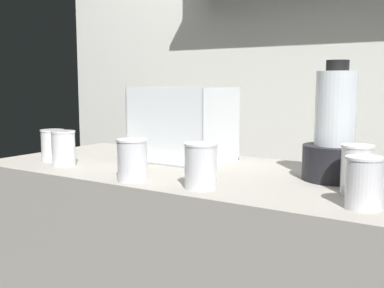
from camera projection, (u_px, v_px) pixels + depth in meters
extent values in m
cube|color=silver|center=(284.00, 66.00, 2.11)|extent=(2.60, 0.04, 2.50)
cube|color=white|center=(183.00, 160.00, 1.67)|extent=(0.32, 0.25, 0.01)
cube|color=white|center=(163.00, 127.00, 1.55)|extent=(0.32, 0.01, 0.26)
cube|color=white|center=(201.00, 122.00, 1.75)|extent=(0.32, 0.01, 0.26)
cube|color=white|center=(148.00, 122.00, 1.74)|extent=(0.01, 0.25, 0.26)
cube|color=white|center=(222.00, 126.00, 1.57)|extent=(0.01, 0.25, 0.26)
cone|color=orange|center=(186.00, 155.00, 1.66)|extent=(0.13, 0.13, 0.03)
cone|color=orange|center=(183.00, 155.00, 1.65)|extent=(0.14, 0.15, 0.03)
cone|color=orange|center=(186.00, 154.00, 1.68)|extent=(0.11, 0.15, 0.03)
cone|color=orange|center=(199.00, 155.00, 1.65)|extent=(0.07, 0.16, 0.03)
cone|color=orange|center=(189.00, 146.00, 1.65)|extent=(0.10, 0.19, 0.03)
cone|color=orange|center=(194.00, 146.00, 1.62)|extent=(0.18, 0.09, 0.03)
cone|color=orange|center=(193.00, 143.00, 1.65)|extent=(0.19, 0.07, 0.04)
cone|color=orange|center=(180.00, 143.00, 1.71)|extent=(0.15, 0.05, 0.03)
cone|color=orange|center=(178.00, 139.00, 1.69)|extent=(0.07, 0.18, 0.03)
cone|color=orange|center=(185.00, 136.00, 1.64)|extent=(0.18, 0.09, 0.03)
cone|color=orange|center=(188.00, 140.00, 1.64)|extent=(0.05, 0.18, 0.03)
cone|color=orange|center=(190.00, 139.00, 1.66)|extent=(0.15, 0.06, 0.03)
cone|color=orange|center=(187.00, 131.00, 1.69)|extent=(0.15, 0.03, 0.03)
cone|color=orange|center=(198.00, 125.00, 1.63)|extent=(0.11, 0.15, 0.03)
cylinder|color=black|center=(334.00, 163.00, 1.33)|extent=(0.18, 0.18, 0.10)
cylinder|color=silver|center=(336.00, 109.00, 1.31)|extent=(0.11, 0.11, 0.21)
cylinder|color=orange|center=(335.00, 138.00, 1.32)|extent=(0.10, 0.10, 0.04)
cylinder|color=black|center=(338.00, 66.00, 1.29)|extent=(0.06, 0.06, 0.03)
cylinder|color=white|center=(53.00, 146.00, 1.66)|extent=(0.08, 0.08, 0.11)
cylinder|color=orange|center=(53.00, 151.00, 1.66)|extent=(0.07, 0.07, 0.07)
cylinder|color=white|center=(52.00, 130.00, 1.65)|extent=(0.08, 0.08, 0.01)
cylinder|color=white|center=(64.00, 149.00, 1.56)|extent=(0.08, 0.08, 0.11)
cylinder|color=yellow|center=(64.00, 154.00, 1.56)|extent=(0.07, 0.07, 0.08)
cylinder|color=white|center=(63.00, 132.00, 1.55)|extent=(0.08, 0.08, 0.01)
cylinder|color=white|center=(132.00, 161.00, 1.32)|extent=(0.09, 0.09, 0.11)
cylinder|color=yellow|center=(132.00, 169.00, 1.32)|extent=(0.08, 0.08, 0.07)
cylinder|color=white|center=(132.00, 140.00, 1.31)|extent=(0.09, 0.09, 0.01)
cylinder|color=white|center=(201.00, 167.00, 1.22)|extent=(0.09, 0.09, 0.11)
cylinder|color=orange|center=(201.00, 175.00, 1.22)|extent=(0.08, 0.08, 0.07)
cylinder|color=white|center=(201.00, 144.00, 1.21)|extent=(0.09, 0.09, 0.01)
cylinder|color=white|center=(357.00, 171.00, 1.16)|extent=(0.08, 0.08, 0.12)
cylinder|color=orange|center=(356.00, 179.00, 1.16)|extent=(0.07, 0.07, 0.07)
cylinder|color=white|center=(358.00, 146.00, 1.15)|extent=(0.08, 0.08, 0.01)
cylinder|color=white|center=(364.00, 184.00, 1.02)|extent=(0.08, 0.08, 0.11)
cylinder|color=orange|center=(363.00, 195.00, 1.03)|extent=(0.07, 0.07, 0.06)
cylinder|color=white|center=(365.00, 158.00, 1.01)|extent=(0.08, 0.08, 0.01)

